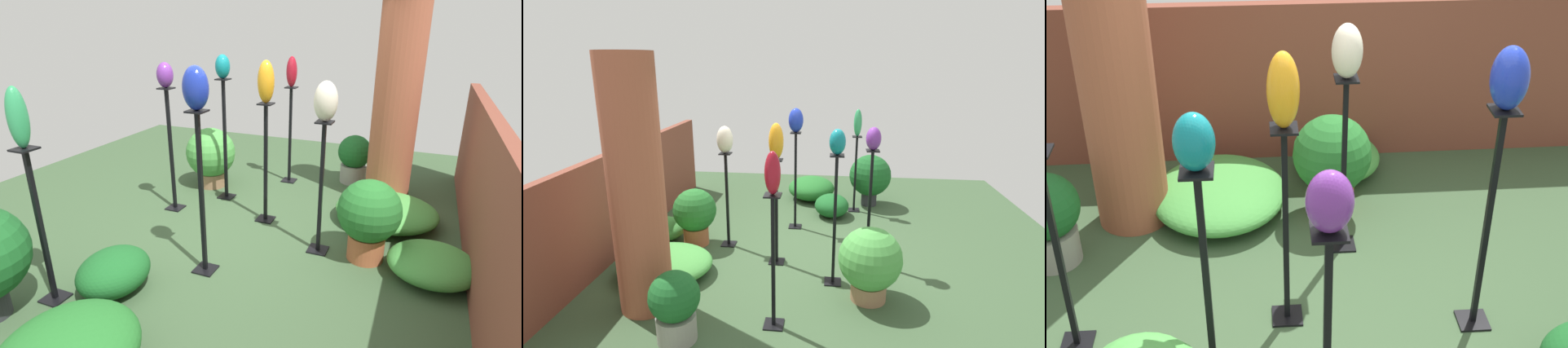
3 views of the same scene
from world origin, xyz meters
The scene contains 25 objects.
ground_plane centered at (0.00, 0.00, 0.00)m, with size 8.00×8.00×0.00m, color #385133.
brick_wall_back centered at (0.00, 2.36, 0.72)m, with size 5.60×0.12×1.43m, color brown.
brick_pillar centered at (-1.50, 1.41, 1.35)m, with size 0.56×0.56×2.69m, color #9E5138.
pedestal_amber centered at (-0.35, 0.13, 0.65)m, with size 0.20×0.20×1.41m.
pedestal_jade centered at (1.74, -0.99, 0.62)m, with size 0.20×0.20×1.35m.
pedestal_ivory centered at (0.10, 0.90, 0.63)m, with size 0.20×0.20×1.37m.
pedestal_cobalt centered at (0.87, -0.01, 0.72)m, with size 0.20×0.20×1.55m.
pedestal_teal centered at (-0.79, -0.61, 0.74)m, with size 0.20×0.20×1.59m.
pedestal_ruby centered at (-1.69, -0.02, 0.65)m, with size 0.20×0.20×1.40m.
pedestal_violet centered at (-0.21, -1.06, 0.71)m, with size 0.20×0.20×1.53m.
art_vase_amber centered at (-0.35, 0.13, 1.64)m, with size 0.19×0.19×0.46m, color orange.
art_vase_jade centered at (1.74, -0.99, 1.58)m, with size 0.15×0.14×0.46m, color #2D9356.
art_vase_ivory centered at (0.10, 0.90, 1.56)m, with size 0.21×0.22×0.37m, color beige.
art_vase_cobalt centered at (0.87, -0.01, 1.73)m, with size 0.21×0.23×0.37m, color #192D9E.
art_vase_teal centered at (-0.79, -0.61, 1.74)m, with size 0.19×0.18×0.29m, color #0F727A.
art_vase_ruby centered at (-1.69, -0.02, 1.61)m, with size 0.15×0.15×0.41m, color maroon.
art_vase_violet centered at (-0.21, -1.06, 1.68)m, with size 0.20×0.19×0.29m, color #6B2D8C.
potted_plant_near_pillar centered at (-2.01, 0.87, 0.39)m, with size 0.48×0.48×0.71m.
potted_plant_mid_right centered at (-1.10, -1.01, 0.47)m, with size 0.70×0.70×0.85m.
potted_plant_walkway_edge centered at (2.09, -1.28, 0.55)m, with size 0.76×0.76×0.95m.
potted_plant_front_right centered at (0.07, 1.38, 0.48)m, with size 0.62×0.62×0.84m.
foliage_bed_east centered at (-0.83, 1.48, 0.15)m, with size 1.08×1.18×0.29m, color #479942.
foliage_bed_west centered at (2.32, -0.19, 0.21)m, with size 0.99×0.88×0.42m, color #236B28.
foliage_bed_center centered at (1.44, -0.59, 0.19)m, with size 0.68×0.58×0.37m, color #195923.
foliage_bed_rear centered at (0.19, 1.99, 0.15)m, with size 0.74×0.80×0.30m, color #479942.
Camera 2 is at (-5.23, -0.54, 2.60)m, focal length 28.00 mm.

